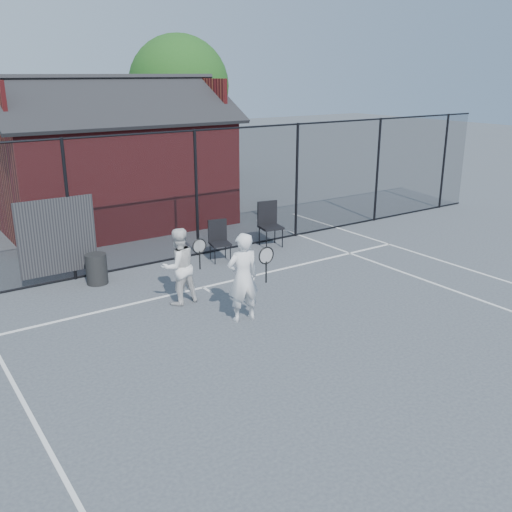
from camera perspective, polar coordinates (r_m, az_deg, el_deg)
ground at (r=9.51m, az=3.68°, el=-8.54°), size 80.00×80.00×0.00m
court_lines at (r=8.63m, az=9.20°, el=-11.64°), size 11.02×18.00×0.01m
fence at (r=12.99m, az=-11.03°, el=5.20°), size 22.04×3.00×3.00m
clubhouse at (r=16.91m, az=-14.10°, el=8.44°), size 6.50×4.36×4.19m
tree_right at (r=23.77m, az=-7.73°, el=16.48°), size 3.97×3.97×5.70m
player_front at (r=9.98m, az=-1.30°, el=-2.14°), size 0.74×0.57×1.61m
player_back at (r=10.84m, az=-7.74°, el=-1.03°), size 0.82×0.61×1.48m
chair_left at (r=13.29m, az=-3.62°, el=1.43°), size 0.55×0.56×0.94m
chair_right at (r=14.40m, az=1.50°, el=3.10°), size 0.62×0.64×1.10m
waste_bin at (r=12.34m, az=-15.65°, el=-1.26°), size 0.47×0.47×0.64m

